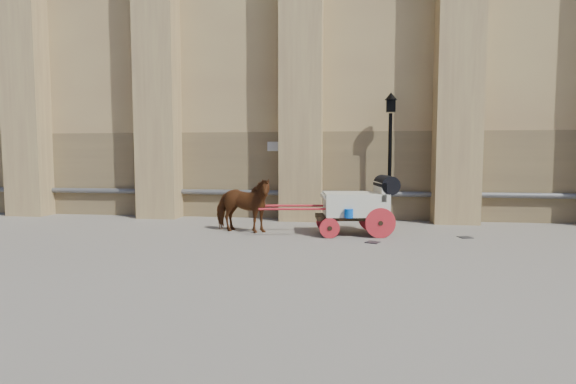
# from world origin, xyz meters

# --- Properties ---
(ground) EXTENTS (90.00, 90.00, 0.00)m
(ground) POSITION_xyz_m (0.00, 0.00, 0.00)
(ground) COLOR #6B645A
(ground) RESTS_ON ground
(horse) EXTENTS (1.98, 1.20, 1.56)m
(horse) POSITION_xyz_m (-2.40, 0.97, 0.78)
(horse) COLOR #5C3015
(horse) RESTS_ON ground
(carriage) EXTENTS (3.86, 1.54, 1.64)m
(carriage) POSITION_xyz_m (0.90, 1.05, 0.89)
(carriage) COLOR black
(carriage) RESTS_ON ground
(street_lamp) EXTENTS (0.39, 0.39, 4.19)m
(street_lamp) POSITION_xyz_m (1.90, 3.41, 2.24)
(street_lamp) COLOR black
(street_lamp) RESTS_ON ground
(drain_grate_near) EXTENTS (0.42, 0.42, 0.01)m
(drain_grate_near) POSITION_xyz_m (1.21, -0.07, 0.01)
(drain_grate_near) COLOR black
(drain_grate_near) RESTS_ON ground
(drain_grate_far) EXTENTS (0.40, 0.40, 0.01)m
(drain_grate_far) POSITION_xyz_m (3.69, 0.96, 0.01)
(drain_grate_far) COLOR black
(drain_grate_far) RESTS_ON ground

